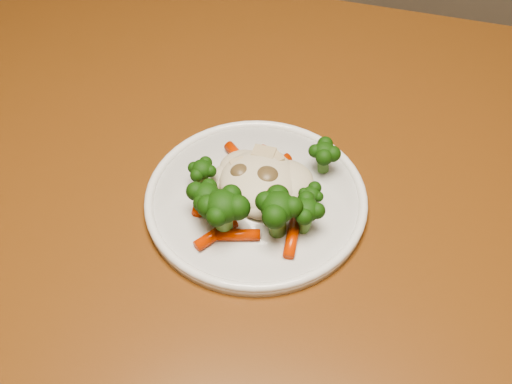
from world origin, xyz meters
TOP-DOWN VIEW (x-y plane):
  - dining_table at (0.04, -0.08)m, footprint 1.20×0.81m
  - plate at (0.08, -0.10)m, footprint 0.24×0.24m
  - meal at (0.09, -0.12)m, footprint 0.16×0.17m

SIDE VIEW (x-z plane):
  - dining_table at x=0.04m, z-range 0.28..1.03m
  - plate at x=0.08m, z-range 0.75..0.76m
  - meal at x=0.09m, z-range 0.76..0.81m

